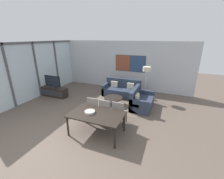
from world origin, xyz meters
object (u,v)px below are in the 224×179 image
(dining_chair_left, at_px, (94,107))
(dining_chair_right, at_px, (119,112))
(sofa_side, at_px, (140,101))
(floor_lamp, at_px, (147,71))
(tv_console, at_px, (54,92))
(television, at_px, (53,82))
(dining_table, at_px, (97,115))
(sofa_main, at_px, (122,90))
(coffee_table, at_px, (113,99))
(fruit_bowl, at_px, (90,112))
(dining_chair_centre, at_px, (106,110))

(dining_chair_left, height_order, dining_chair_right, same)
(sofa_side, relative_size, floor_lamp, 0.86)
(tv_console, bearing_deg, television, 90.00)
(floor_lamp, bearing_deg, tv_console, -161.85)
(dining_table, height_order, floor_lamp, floor_lamp)
(sofa_main, relative_size, floor_lamp, 1.17)
(coffee_table, distance_m, dining_chair_right, 1.75)
(dining_chair_left, bearing_deg, sofa_main, 86.45)
(tv_console, bearing_deg, fruit_bowl, -31.48)
(dining_table, height_order, dining_chair_left, dining_chair_left)
(tv_console, bearing_deg, floor_lamp, 18.15)
(fruit_bowl, bearing_deg, floor_lamp, 72.41)
(dining_chair_right, height_order, fruit_bowl, dining_chair_right)
(fruit_bowl, bearing_deg, coffee_table, 92.36)
(sofa_side, distance_m, fruit_bowl, 2.77)
(tv_console, height_order, dining_chair_left, dining_chair_left)
(television, bearing_deg, dining_chair_centre, -20.20)
(sofa_side, xyz_separation_m, dining_chair_centre, (-0.91, -1.73, 0.23))
(dining_table, xyz_separation_m, floor_lamp, (0.91, 3.56, 0.77))
(dining_chair_left, xyz_separation_m, floor_lamp, (1.40, 2.82, 0.91))
(sofa_side, xyz_separation_m, dining_chair_right, (-0.42, -1.72, 0.23))
(floor_lamp, bearing_deg, sofa_main, -177.48)
(dining_chair_right, relative_size, floor_lamp, 0.57)
(coffee_table, height_order, dining_chair_left, dining_chair_left)
(television, height_order, sofa_side, television)
(sofa_main, bearing_deg, floor_lamp, 2.52)
(sofa_main, distance_m, fruit_bowl, 3.56)
(dining_table, height_order, fruit_bowl, fruit_bowl)
(television, bearing_deg, floor_lamp, 18.14)
(tv_console, xyz_separation_m, coffee_table, (3.32, 0.21, 0.02))
(dining_chair_right, bearing_deg, fruit_bowl, -132.64)
(television, relative_size, dining_table, 0.56)
(sofa_main, bearing_deg, coffee_table, -90.00)
(dining_chair_left, bearing_deg, coffee_table, 83.63)
(dining_chair_centre, distance_m, fruit_bowl, 0.82)
(sofa_side, bearing_deg, floor_lamp, -0.23)
(sofa_main, height_order, fruit_bowl, sofa_main)
(dining_chair_centre, height_order, fruit_bowl, dining_chair_centre)
(dining_chair_right, bearing_deg, dining_table, -123.24)
(dining_table, xyz_separation_m, dining_chair_right, (0.49, 0.74, -0.14))
(television, relative_size, floor_lamp, 0.58)
(television, bearing_deg, sofa_side, 4.95)
(dining_table, bearing_deg, floor_lamp, 75.58)
(dining_table, bearing_deg, dining_chair_left, 123.33)
(sofa_side, bearing_deg, television, 94.95)
(dining_table, xyz_separation_m, dining_chair_centre, (-0.00, 0.73, -0.14))
(tv_console, height_order, floor_lamp, floor_lamp)
(television, xyz_separation_m, dining_table, (3.64, -2.07, -0.14))
(tv_console, distance_m, sofa_main, 3.62)
(sofa_main, xyz_separation_m, coffee_table, (0.00, -1.23, -0.02))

